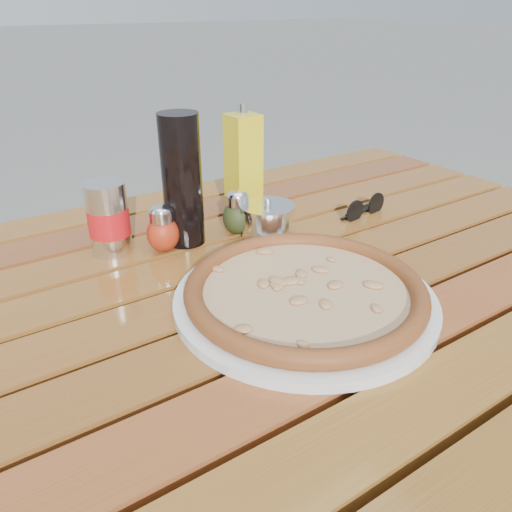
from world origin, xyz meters
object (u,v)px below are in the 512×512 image
olive_oil_cruet (243,164)px  sunglasses (364,208)px  plate (305,299)px  parmesan_tin (267,220)px  table (263,320)px  pepper_shaker (163,229)px  oregano_shaker (238,213)px  dark_bottle (182,181)px  soda_can (109,219)px  pizza (305,290)px

olive_oil_cruet → sunglasses: 0.25m
plate → parmesan_tin: 0.23m
table → pepper_shaker: bearing=116.0°
pepper_shaker → sunglasses: 0.40m
oregano_shaker → olive_oil_cruet: 0.12m
oregano_shaker → dark_bottle: 0.12m
table → soda_can: size_ratio=11.67×
table → sunglasses: size_ratio=12.71×
plate → sunglasses: 0.35m
pizza → pepper_shaker: 0.28m
oregano_shaker → parmesan_tin: bearing=-49.1°
pepper_shaker → table: bearing=-64.0°
soda_can → plate: bearing=-61.4°
table → dark_bottle: size_ratio=6.36×
pepper_shaker → oregano_shaker: bearing=-3.1°
olive_oil_cruet → sunglasses: size_ratio=1.91×
dark_bottle → oregano_shaker: bearing=-11.4°
oregano_shaker → sunglasses: (0.25, -0.07, -0.02)m
pepper_shaker → soda_can: 0.09m
dark_bottle → sunglasses: (0.34, -0.09, -0.09)m
table → plate: size_ratio=3.89×
parmesan_tin → plate: bearing=-111.7°
oregano_shaker → soda_can: soda_can is taller
oregano_shaker → plate: bearing=-100.9°
pizza → dark_bottle: (-0.05, 0.27, 0.09)m
table → soda_can: soda_can is taller
pizza → sunglasses: size_ratio=4.05×
parmesan_tin → sunglasses: bearing=-7.1°
olive_oil_cruet → dark_bottle: bearing=-158.5°
plate → sunglasses: size_ratio=3.27×
pepper_shaker → parmesan_tin: (0.18, -0.05, -0.01)m
olive_oil_cruet → sunglasses: olive_oil_cruet is taller
dark_bottle → parmesan_tin: size_ratio=1.90×
table → dark_bottle: (-0.04, 0.18, 0.19)m
pizza → soda_can: soda_can is taller
dark_bottle → olive_oil_cruet: 0.17m
plate → oregano_shaker: 0.26m
dark_bottle → soda_can: size_ratio=1.83×
sunglasses → plate: bearing=-154.3°
plate → soda_can: 0.35m
pepper_shaker → olive_oil_cruet: (0.21, 0.07, 0.06)m
table → parmesan_tin: size_ratio=12.11×
pizza → olive_oil_cruet: (0.11, 0.34, 0.07)m
dark_bottle → parmesan_tin: dark_bottle is taller
olive_oil_cruet → parmesan_tin: bearing=-103.1°
sunglasses → soda_can: bearing=159.3°
soda_can → sunglasses: bearing=-14.4°
table → dark_bottle: 0.26m
pizza → parmesan_tin: size_ratio=3.86×
table → oregano_shaker: bearing=70.9°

